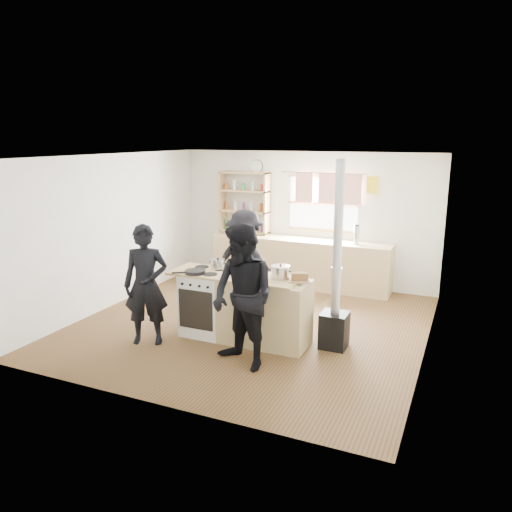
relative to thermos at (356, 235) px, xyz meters
name	(u,v)px	position (x,y,z in m)	size (l,w,h in m)	color
ground	(251,325)	(-1.05, -2.22, -1.07)	(5.00, 5.00, 0.01)	brown
back_counter	(299,262)	(-1.05, 0.00, -0.61)	(3.40, 0.55, 0.90)	tan
shelving_unit	(244,202)	(-2.25, 0.12, 0.45)	(1.00, 0.28, 1.20)	tan
thermos	(356,235)	(0.00, 0.00, 0.00)	(0.10, 0.10, 0.33)	silver
cooking_island	(244,308)	(-0.91, -2.77, -0.60)	(1.97, 0.64, 0.93)	white
skillet_greens	(195,272)	(-1.56, -2.96, -0.11)	(0.39, 0.39, 0.05)	black
roast_tray	(238,271)	(-1.02, -2.74, -0.10)	(0.38, 0.31, 0.07)	silver
stockpot_stove	(218,264)	(-1.39, -2.62, -0.06)	(0.20, 0.20, 0.17)	#BCBCBE
stockpot_counter	(280,272)	(-0.41, -2.70, -0.05)	(0.25, 0.25, 0.19)	silver
bread_board	(300,278)	(-0.12, -2.74, -0.08)	(0.33, 0.29, 0.12)	tan
flue_heater	(335,301)	(0.31, -2.52, -0.41)	(0.35, 0.35, 2.50)	black
person_near_left	(146,285)	(-2.08, -3.39, -0.24)	(0.60, 0.39, 1.65)	black
person_near_right	(243,297)	(-0.57, -3.52, -0.17)	(0.87, 0.67, 1.78)	black
person_far	(245,262)	(-1.37, -1.75, -0.23)	(1.07, 0.62, 1.66)	black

